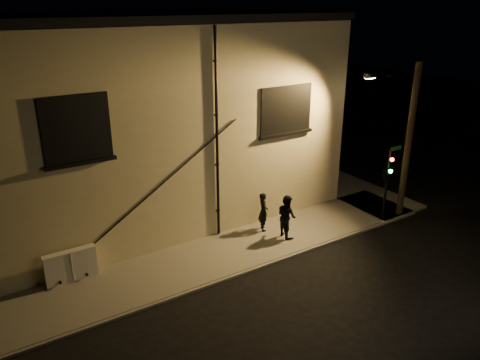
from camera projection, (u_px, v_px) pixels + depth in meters
ground at (296, 254)px, 18.26m from camera, size 90.00×90.00×0.00m
sidewalk at (258, 207)px, 22.30m from camera, size 21.00×16.00×0.12m
building at (131, 110)px, 22.20m from camera, size 16.20×12.23×8.80m
utility_cabinet at (71, 266)px, 16.15m from camera, size 1.76×0.30×1.16m
pedestrian_a at (263, 212)px, 19.66m from camera, size 0.59×0.72×1.69m
pedestrian_b at (287, 216)px, 19.11m from camera, size 0.76×0.94×1.82m
traffic_signal at (387, 173)px, 20.11m from camera, size 1.18×1.92×3.29m
streetlamp_pole at (406, 138)px, 20.24m from camera, size 2.02×1.38×6.94m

